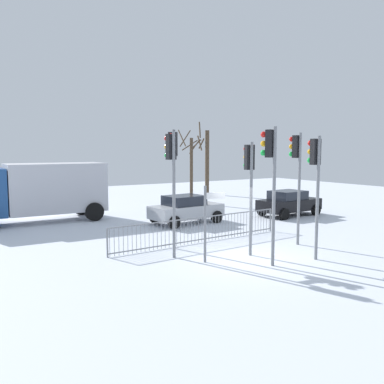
{
  "coord_description": "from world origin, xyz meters",
  "views": [
    {
      "loc": [
        -9.31,
        -11.17,
        3.87
      ],
      "look_at": [
        -0.58,
        2.76,
        2.16
      ],
      "focal_mm": 38.94,
      "sensor_mm": 36.0,
      "label": 1
    }
  ],
  "objects_px": {
    "delivery_truck": "(38,189)",
    "bare_tree_centre": "(191,166)",
    "bare_tree_left": "(206,160)",
    "traffic_light_rear_left": "(315,169)",
    "direction_sign_post": "(207,219)",
    "traffic_light_foreground_left": "(297,163)",
    "traffic_light_foreground_right": "(249,172)",
    "traffic_light_mid_left": "(173,162)",
    "traffic_light_rear_right": "(171,165)",
    "car_black_mid": "(289,203)",
    "car_silver_far": "(186,209)",
    "traffic_light_mid_right": "(271,164)"
  },
  "relations": [
    {
      "from": "traffic_light_rear_left",
      "to": "traffic_light_mid_right",
      "type": "xyz_separation_m",
      "value": [
        -1.89,
        0.21,
        0.19
      ]
    },
    {
      "from": "bare_tree_centre",
      "to": "traffic_light_foreground_left",
      "type": "bearing_deg",
      "value": -103.84
    },
    {
      "from": "traffic_light_mid_left",
      "to": "delivery_truck",
      "type": "relative_size",
      "value": 0.65
    },
    {
      "from": "traffic_light_mid_right",
      "to": "direction_sign_post",
      "type": "bearing_deg",
      "value": 118.17
    },
    {
      "from": "bare_tree_left",
      "to": "traffic_light_rear_left",
      "type": "bearing_deg",
      "value": -113.82
    },
    {
      "from": "traffic_light_foreground_left",
      "to": "bare_tree_centre",
      "type": "xyz_separation_m",
      "value": [
        3.28,
        13.3,
        -0.65
      ]
    },
    {
      "from": "car_black_mid",
      "to": "car_silver_far",
      "type": "bearing_deg",
      "value": 167.2
    },
    {
      "from": "traffic_light_foreground_left",
      "to": "traffic_light_rear_left",
      "type": "height_order",
      "value": "traffic_light_foreground_left"
    },
    {
      "from": "traffic_light_rear_right",
      "to": "direction_sign_post",
      "type": "distance_m",
      "value": 2.29
    },
    {
      "from": "delivery_truck",
      "to": "bare_tree_centre",
      "type": "distance_m",
      "value": 11.31
    },
    {
      "from": "traffic_light_foreground_left",
      "to": "bare_tree_left",
      "type": "bearing_deg",
      "value": 57.68
    },
    {
      "from": "direction_sign_post",
      "to": "delivery_truck",
      "type": "distance_m",
      "value": 11.69
    },
    {
      "from": "traffic_light_foreground_left",
      "to": "traffic_light_rear_left",
      "type": "bearing_deg",
      "value": -129.35
    },
    {
      "from": "traffic_light_rear_right",
      "to": "traffic_light_mid_left",
      "type": "bearing_deg",
      "value": 52.28
    },
    {
      "from": "car_silver_far",
      "to": "car_black_mid",
      "type": "distance_m",
      "value": 6.45
    },
    {
      "from": "traffic_light_rear_left",
      "to": "car_silver_far",
      "type": "distance_m",
      "value": 8.71
    },
    {
      "from": "delivery_truck",
      "to": "bare_tree_left",
      "type": "height_order",
      "value": "bare_tree_left"
    },
    {
      "from": "direction_sign_post",
      "to": "traffic_light_foreground_right",
      "type": "bearing_deg",
      "value": 11.32
    },
    {
      "from": "car_black_mid",
      "to": "traffic_light_foreground_left",
      "type": "bearing_deg",
      "value": -136.71
    },
    {
      "from": "traffic_light_mid_right",
      "to": "bare_tree_left",
      "type": "bearing_deg",
      "value": 41.53
    },
    {
      "from": "traffic_light_foreground_right",
      "to": "car_silver_far",
      "type": "xyz_separation_m",
      "value": [
        1.36,
        6.7,
        -2.25
      ]
    },
    {
      "from": "car_silver_far",
      "to": "traffic_light_rear_right",
      "type": "bearing_deg",
      "value": -130.22
    },
    {
      "from": "traffic_light_foreground_right",
      "to": "bare_tree_centre",
      "type": "xyz_separation_m",
      "value": [
        5.98,
        13.6,
        -0.37
      ]
    },
    {
      "from": "delivery_truck",
      "to": "bare_tree_centre",
      "type": "xyz_separation_m",
      "value": [
        11.02,
        2.41,
        0.91
      ]
    },
    {
      "from": "bare_tree_centre",
      "to": "delivery_truck",
      "type": "bearing_deg",
      "value": -167.68
    },
    {
      "from": "traffic_light_foreground_left",
      "to": "traffic_light_rear_left",
      "type": "xyz_separation_m",
      "value": [
        -1.14,
        -1.97,
        -0.14
      ]
    },
    {
      "from": "delivery_truck",
      "to": "bare_tree_centre",
      "type": "bearing_deg",
      "value": -166.83
    },
    {
      "from": "car_black_mid",
      "to": "traffic_light_rear_right",
      "type": "bearing_deg",
      "value": -160.02
    },
    {
      "from": "car_silver_far",
      "to": "bare_tree_left",
      "type": "height_order",
      "value": "bare_tree_left"
    },
    {
      "from": "traffic_light_foreground_right",
      "to": "delivery_truck",
      "type": "distance_m",
      "value": 12.34
    },
    {
      "from": "traffic_light_rear_left",
      "to": "bare_tree_centre",
      "type": "bearing_deg",
      "value": 77.71
    },
    {
      "from": "traffic_light_foreground_left",
      "to": "traffic_light_mid_right",
      "type": "relative_size",
      "value": 0.98
    },
    {
      "from": "traffic_light_foreground_right",
      "to": "car_silver_far",
      "type": "distance_m",
      "value": 7.2
    },
    {
      "from": "bare_tree_centre",
      "to": "car_black_mid",
      "type": "bearing_deg",
      "value": -77.54
    },
    {
      "from": "traffic_light_rear_left",
      "to": "bare_tree_left",
      "type": "xyz_separation_m",
      "value": [
        8.6,
        19.49,
        -0.25
      ]
    },
    {
      "from": "bare_tree_left",
      "to": "traffic_light_mid_right",
      "type": "bearing_deg",
      "value": -118.56
    },
    {
      "from": "traffic_light_mid_left",
      "to": "direction_sign_post",
      "type": "distance_m",
      "value": 2.89
    },
    {
      "from": "car_black_mid",
      "to": "delivery_truck",
      "type": "xyz_separation_m",
      "value": [
        -12.77,
        5.53,
        0.97
      ]
    },
    {
      "from": "traffic_light_mid_right",
      "to": "car_silver_far",
      "type": "distance_m",
      "value": 8.73
    },
    {
      "from": "traffic_light_foreground_left",
      "to": "traffic_light_foreground_right",
      "type": "distance_m",
      "value": 2.73
    },
    {
      "from": "traffic_light_rear_left",
      "to": "traffic_light_foreground_right",
      "type": "distance_m",
      "value": 2.29
    },
    {
      "from": "traffic_light_foreground_left",
      "to": "bare_tree_centre",
      "type": "relative_size",
      "value": 0.86
    },
    {
      "from": "traffic_light_foreground_left",
      "to": "traffic_light_foreground_right",
      "type": "relative_size",
      "value": 1.09
    },
    {
      "from": "traffic_light_rear_right",
      "to": "direction_sign_post",
      "type": "xyz_separation_m",
      "value": [
        0.68,
        -1.24,
        -1.8
      ]
    },
    {
      "from": "bare_tree_centre",
      "to": "bare_tree_left",
      "type": "bearing_deg",
      "value": 45.23
    },
    {
      "from": "direction_sign_post",
      "to": "bare_tree_centre",
      "type": "height_order",
      "value": "bare_tree_centre"
    },
    {
      "from": "delivery_truck",
      "to": "bare_tree_left",
      "type": "xyz_separation_m",
      "value": [
        15.2,
        6.62,
        1.18
      ]
    },
    {
      "from": "traffic_light_mid_left",
      "to": "traffic_light_rear_right",
      "type": "bearing_deg",
      "value": 100.22
    },
    {
      "from": "traffic_light_mid_left",
      "to": "traffic_light_mid_right",
      "type": "distance_m",
      "value": 3.94
    },
    {
      "from": "traffic_light_mid_left",
      "to": "delivery_truck",
      "type": "height_order",
      "value": "traffic_light_mid_left"
    }
  ]
}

